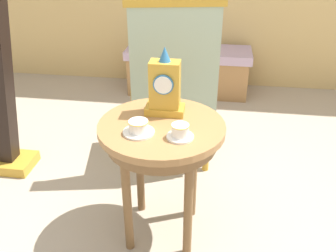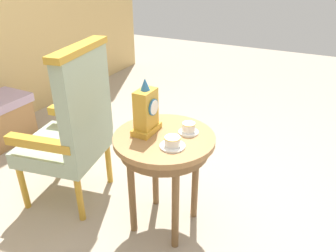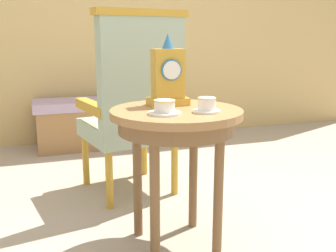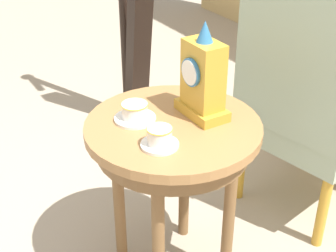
{
  "view_description": "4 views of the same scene",
  "coord_description": "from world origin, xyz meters",
  "px_view_note": "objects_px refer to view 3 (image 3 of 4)",
  "views": [
    {
      "loc": [
        0.16,
        -1.45,
        1.5
      ],
      "look_at": [
        -0.06,
        0.06,
        0.64
      ],
      "focal_mm": 39.27,
      "sensor_mm": 36.0,
      "label": 1
    },
    {
      "loc": [
        -1.56,
        -0.74,
        1.6
      ],
      "look_at": [
        -0.04,
        0.04,
        0.71
      ],
      "focal_mm": 34.91,
      "sensor_mm": 36.0,
      "label": 2
    },
    {
      "loc": [
        -0.69,
        -1.63,
        0.99
      ],
      "look_at": [
        -0.13,
        0.02,
        0.6
      ],
      "focal_mm": 42.62,
      "sensor_mm": 36.0,
      "label": 3
    },
    {
      "loc": [
        1.14,
        -0.73,
        1.49
      ],
      "look_at": [
        -0.13,
        0.04,
        0.64
      ],
      "focal_mm": 52.89,
      "sensor_mm": 36.0,
      "label": 4
    }
  ],
  "objects_px": {
    "teacup_left": "(164,108)",
    "window_bench": "(102,122)",
    "teacup_right": "(207,105)",
    "side_table": "(176,128)",
    "armchair": "(134,103)",
    "mantel_clock": "(168,77)"
  },
  "relations": [
    {
      "from": "teacup_left",
      "to": "armchair",
      "type": "height_order",
      "value": "armchair"
    },
    {
      "from": "teacup_left",
      "to": "mantel_clock",
      "type": "distance_m",
      "value": 0.26
    },
    {
      "from": "side_table",
      "to": "teacup_left",
      "type": "bearing_deg",
      "value": -132.1
    },
    {
      "from": "side_table",
      "to": "armchair",
      "type": "distance_m",
      "value": 0.67
    },
    {
      "from": "teacup_left",
      "to": "window_bench",
      "type": "relative_size",
      "value": 0.12
    },
    {
      "from": "side_table",
      "to": "teacup_left",
      "type": "distance_m",
      "value": 0.18
    },
    {
      "from": "teacup_right",
      "to": "side_table",
      "type": "bearing_deg",
      "value": 131.88
    },
    {
      "from": "mantel_clock",
      "to": "armchair",
      "type": "height_order",
      "value": "armchair"
    },
    {
      "from": "teacup_left",
      "to": "mantel_clock",
      "type": "relative_size",
      "value": 0.42
    },
    {
      "from": "teacup_left",
      "to": "window_bench",
      "type": "distance_m",
      "value": 2.07
    },
    {
      "from": "teacup_right",
      "to": "window_bench",
      "type": "bearing_deg",
      "value": 93.93
    },
    {
      "from": "side_table",
      "to": "armchair",
      "type": "relative_size",
      "value": 0.59
    },
    {
      "from": "side_table",
      "to": "mantel_clock",
      "type": "bearing_deg",
      "value": 90.38
    },
    {
      "from": "mantel_clock",
      "to": "window_bench",
      "type": "distance_m",
      "value": 1.89
    },
    {
      "from": "armchair",
      "to": "teacup_left",
      "type": "bearing_deg",
      "value": -94.21
    },
    {
      "from": "side_table",
      "to": "armchair",
      "type": "height_order",
      "value": "armchair"
    },
    {
      "from": "teacup_right",
      "to": "window_bench",
      "type": "relative_size",
      "value": 0.1
    },
    {
      "from": "side_table",
      "to": "mantel_clock",
      "type": "relative_size",
      "value": 1.99
    },
    {
      "from": "teacup_left",
      "to": "window_bench",
      "type": "height_order",
      "value": "teacup_left"
    },
    {
      "from": "side_table",
      "to": "window_bench",
      "type": "xyz_separation_m",
      "value": [
        -0.04,
        1.91,
        -0.36
      ]
    },
    {
      "from": "teacup_right",
      "to": "window_bench",
      "type": "xyz_separation_m",
      "value": [
        -0.14,
        2.02,
        -0.48
      ]
    },
    {
      "from": "teacup_right",
      "to": "mantel_clock",
      "type": "relative_size",
      "value": 0.36
    }
  ]
}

